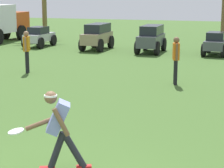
% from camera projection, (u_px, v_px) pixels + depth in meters
% --- Properties ---
extents(frisbee_thrower, '(1.13, 0.51, 1.41)m').
position_uv_depth(frisbee_thrower, '(59.00, 127.00, 7.24)').
color(frisbee_thrower, '#23232D').
rests_on(frisbee_thrower, ground_plane).
extents(frisbee_in_flight, '(0.38, 0.38, 0.07)m').
position_uv_depth(frisbee_in_flight, '(16.00, 131.00, 7.39)').
color(frisbee_in_flight, white).
extents(teammate_midfield, '(0.28, 0.49, 1.56)m').
position_uv_depth(teammate_midfield, '(176.00, 56.00, 14.12)').
color(teammate_midfield, black).
rests_on(teammate_midfield, ground_plane).
extents(teammate_deep, '(0.29, 0.49, 1.56)m').
position_uv_depth(teammate_deep, '(27.00, 48.00, 16.15)').
color(teammate_deep, black).
rests_on(teammate_deep, ground_plane).
extents(parked_car_slot_a, '(1.14, 2.22, 1.10)m').
position_uv_depth(parked_car_slot_a, '(39.00, 36.00, 23.87)').
color(parked_car_slot_a, '#B7BABF').
rests_on(parked_car_slot_a, ground_plane).
extents(parked_car_slot_b, '(1.21, 2.43, 1.34)m').
position_uv_depth(parked_car_slot_b, '(97.00, 36.00, 22.70)').
color(parked_car_slot_b, '#998466').
rests_on(parked_car_slot_b, ground_plane).
extents(parked_car_slot_c, '(1.17, 2.41, 1.34)m').
position_uv_depth(parked_car_slot_c, '(151.00, 38.00, 21.60)').
color(parked_car_slot_c, '#474C51').
rests_on(parked_car_slot_c, ground_plane).
extents(parked_car_slot_d, '(1.24, 2.26, 1.10)m').
position_uv_depth(parked_car_slot_d, '(216.00, 43.00, 20.80)').
color(parked_car_slot_d, '#474C51').
rests_on(parked_car_slot_d, ground_plane).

